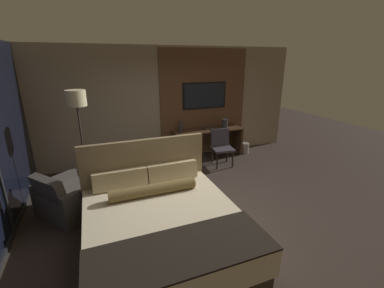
{
  "coord_description": "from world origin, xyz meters",
  "views": [
    {
      "loc": [
        -1.68,
        -3.58,
        2.48
      ],
      "look_at": [
        0.05,
        0.82,
        0.92
      ],
      "focal_mm": 24.0,
      "sensor_mm": 36.0,
      "label": 1
    }
  ],
  "objects_px": {
    "desk_chair": "(221,144)",
    "armchair_by_window": "(69,199)",
    "vase_tall": "(225,124)",
    "floor_lamp": "(77,108)",
    "vase_short": "(181,127)",
    "waste_bin": "(245,148)",
    "bed": "(162,225)",
    "tv": "(205,96)",
    "desk": "(207,138)",
    "book": "(208,128)"
  },
  "relations": [
    {
      "from": "desk_chair",
      "to": "armchair_by_window",
      "type": "relative_size",
      "value": 0.73
    },
    {
      "from": "armchair_by_window",
      "to": "vase_tall",
      "type": "distance_m",
      "value": 4.11
    },
    {
      "from": "desk_chair",
      "to": "floor_lamp",
      "type": "distance_m",
      "value": 3.31
    },
    {
      "from": "vase_tall",
      "to": "vase_short",
      "type": "relative_size",
      "value": 0.9
    },
    {
      "from": "waste_bin",
      "to": "bed",
      "type": "bearing_deg",
      "value": -138.0
    },
    {
      "from": "tv",
      "to": "bed",
      "type": "bearing_deg",
      "value": -122.62
    },
    {
      "from": "desk",
      "to": "desk_chair",
      "type": "xyz_separation_m",
      "value": [
        0.09,
        -0.63,
        0.0
      ]
    },
    {
      "from": "desk",
      "to": "tv",
      "type": "bearing_deg",
      "value": 90.0
    },
    {
      "from": "desk_chair",
      "to": "book",
      "type": "relative_size",
      "value": 3.7
    },
    {
      "from": "tv",
      "to": "desk_chair",
      "type": "height_order",
      "value": "tv"
    },
    {
      "from": "vase_tall",
      "to": "floor_lamp",
      "type": "bearing_deg",
      "value": -165.05
    },
    {
      "from": "vase_tall",
      "to": "vase_short",
      "type": "height_order",
      "value": "vase_short"
    },
    {
      "from": "bed",
      "to": "waste_bin",
      "type": "xyz_separation_m",
      "value": [
        3.13,
        2.82,
        -0.2
      ]
    },
    {
      "from": "vase_short",
      "to": "book",
      "type": "bearing_deg",
      "value": -0.14
    },
    {
      "from": "desk",
      "to": "armchair_by_window",
      "type": "xyz_separation_m",
      "value": [
        -3.28,
        -1.61,
        -0.25
      ]
    },
    {
      "from": "armchair_by_window",
      "to": "vase_tall",
      "type": "relative_size",
      "value": 5.01
    },
    {
      "from": "bed",
      "to": "armchair_by_window",
      "type": "height_order",
      "value": "bed"
    },
    {
      "from": "bed",
      "to": "waste_bin",
      "type": "relative_size",
      "value": 8.03
    },
    {
      "from": "desk_chair",
      "to": "book",
      "type": "height_order",
      "value": "desk_chair"
    },
    {
      "from": "tv",
      "to": "book",
      "type": "distance_m",
      "value": 0.85
    },
    {
      "from": "bed",
      "to": "waste_bin",
      "type": "bearing_deg",
      "value": 42.0
    },
    {
      "from": "bed",
      "to": "desk_chair",
      "type": "height_order",
      "value": "bed"
    },
    {
      "from": "tv",
      "to": "floor_lamp",
      "type": "height_order",
      "value": "floor_lamp"
    },
    {
      "from": "tv",
      "to": "armchair_by_window",
      "type": "distance_m",
      "value": 3.98
    },
    {
      "from": "waste_bin",
      "to": "desk",
      "type": "bearing_deg",
      "value": 171.32
    },
    {
      "from": "desk",
      "to": "desk_chair",
      "type": "distance_m",
      "value": 0.63
    },
    {
      "from": "tv",
      "to": "waste_bin",
      "type": "bearing_deg",
      "value": -19.33
    },
    {
      "from": "desk_chair",
      "to": "desk",
      "type": "bearing_deg",
      "value": 105.43
    },
    {
      "from": "desk",
      "to": "vase_short",
      "type": "distance_m",
      "value": 0.81
    },
    {
      "from": "desk",
      "to": "tv",
      "type": "relative_size",
      "value": 1.56
    },
    {
      "from": "bed",
      "to": "waste_bin",
      "type": "distance_m",
      "value": 4.21
    },
    {
      "from": "armchair_by_window",
      "to": "vase_tall",
      "type": "xyz_separation_m",
      "value": [
        3.76,
        1.54,
        0.6
      ]
    },
    {
      "from": "bed",
      "to": "floor_lamp",
      "type": "height_order",
      "value": "floor_lamp"
    },
    {
      "from": "desk_chair",
      "to": "vase_short",
      "type": "relative_size",
      "value": 3.32
    },
    {
      "from": "tv",
      "to": "waste_bin",
      "type": "relative_size",
      "value": 4.25
    },
    {
      "from": "tv",
      "to": "armchair_by_window",
      "type": "xyz_separation_m",
      "value": [
        -3.28,
        -1.82,
        -1.33
      ]
    },
    {
      "from": "vase_short",
      "to": "vase_tall",
      "type": "bearing_deg",
      "value": -4.01
    },
    {
      "from": "vase_tall",
      "to": "vase_short",
      "type": "xyz_separation_m",
      "value": [
        -1.2,
        0.08,
        0.01
      ]
    },
    {
      "from": "armchair_by_window",
      "to": "floor_lamp",
      "type": "distance_m",
      "value": 1.57
    },
    {
      "from": "tv",
      "to": "floor_lamp",
      "type": "relative_size",
      "value": 0.6
    },
    {
      "from": "floor_lamp",
      "to": "book",
      "type": "distance_m",
      "value": 3.3
    },
    {
      "from": "bed",
      "to": "desk",
      "type": "distance_m",
      "value": 3.62
    },
    {
      "from": "desk",
      "to": "floor_lamp",
      "type": "distance_m",
      "value": 3.36
    },
    {
      "from": "armchair_by_window",
      "to": "desk_chair",
      "type": "bearing_deg",
      "value": -112.45
    },
    {
      "from": "vase_short",
      "to": "tv",
      "type": "bearing_deg",
      "value": 14.85
    },
    {
      "from": "desk_chair",
      "to": "vase_tall",
      "type": "relative_size",
      "value": 3.67
    },
    {
      "from": "vase_short",
      "to": "book",
      "type": "distance_m",
      "value": 0.75
    },
    {
      "from": "armchair_by_window",
      "to": "floor_lamp",
      "type": "bearing_deg",
      "value": -63.84
    },
    {
      "from": "tv",
      "to": "armchair_by_window",
      "type": "height_order",
      "value": "tv"
    },
    {
      "from": "desk_chair",
      "to": "floor_lamp",
      "type": "relative_size",
      "value": 0.44
    }
  ]
}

